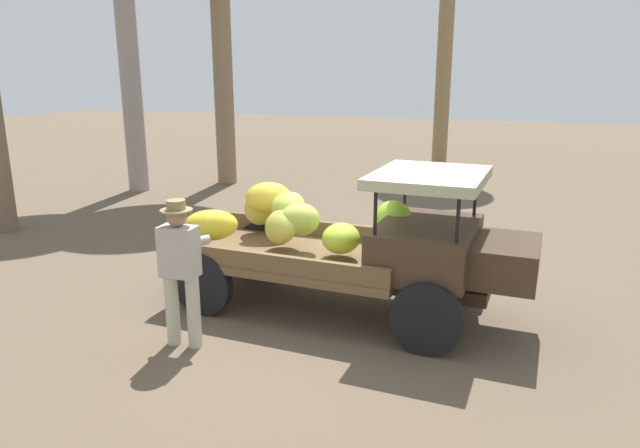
# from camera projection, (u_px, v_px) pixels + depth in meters

# --- Properties ---
(ground_plane) EXTENTS (60.00, 60.00, 0.00)m
(ground_plane) POSITION_uv_depth(u_px,v_px,m) (348.00, 310.00, 7.39)
(ground_plane) COLOR brown
(truck) EXTENTS (4.53, 1.96, 1.84)m
(truck) POSITION_uv_depth(u_px,v_px,m) (360.00, 244.00, 7.14)
(truck) COLOR #3F2D1E
(truck) RESTS_ON ground
(farmer) EXTENTS (0.53, 0.47, 1.65)m
(farmer) POSITION_uv_depth(u_px,v_px,m) (180.00, 265.00, 6.22)
(farmer) COLOR #BBBAA2
(farmer) RESTS_ON ground
(wooden_crate) EXTENTS (0.66, 0.55, 0.48)m
(wooden_crate) POSITION_uv_depth(u_px,v_px,m) (220.00, 249.00, 9.11)
(wooden_crate) COLOR olive
(wooden_crate) RESTS_ON ground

